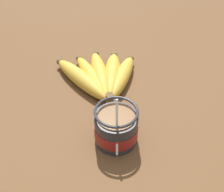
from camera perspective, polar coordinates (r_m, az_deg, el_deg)
name	(u,v)px	position (r cm, az deg, el deg)	size (l,w,h in cm)	color
table	(101,122)	(76.65, -2.06, -4.70)	(132.46, 132.46, 3.88)	brown
coffee_mug	(116,127)	(67.50, 0.74, -5.75)	(13.67, 9.54, 13.67)	#28282D
banana_bunch	(102,76)	(83.45, -1.91, 3.60)	(22.74, 23.83, 4.42)	brown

